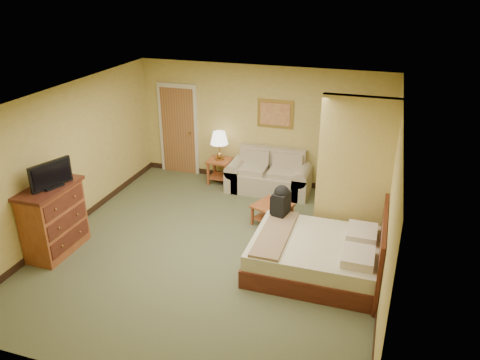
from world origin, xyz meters
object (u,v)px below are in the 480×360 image
at_px(coffee_table, 272,210).
at_px(dresser, 54,219).
at_px(bed, 320,255).
at_px(loveseat, 269,178).

xyz_separation_m(coffee_table, dresser, (-3.21, -2.01, 0.32)).
height_order(coffee_table, bed, bed).
relative_size(dresser, bed, 0.60).
bearing_deg(bed, dresser, -170.16).
height_order(loveseat, bed, bed).
bearing_deg(coffee_table, loveseat, 107.03).
xyz_separation_m(loveseat, coffee_table, (0.43, -1.40, -0.01)).
bearing_deg(dresser, coffee_table, 32.10).
height_order(loveseat, coffee_table, loveseat).
relative_size(loveseat, dresser, 1.46).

